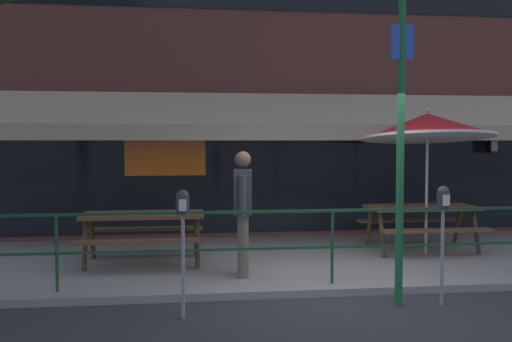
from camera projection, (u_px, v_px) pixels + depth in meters
The scene contains 11 objects.
ground_plane at pixel (338, 297), 7.11m from camera, with size 120.00×120.00×0.00m, color #2D2D30.
patio_deck at pixel (305, 260), 9.09m from camera, with size 15.00×4.00×0.10m, color gray.
restaurant_building at pixel (282, 54), 11.11m from camera, with size 15.00×1.60×7.33m.
patio_railing at pixel (332, 230), 7.37m from camera, with size 13.84×0.04×0.97m.
picnic_table_left at pixel (143, 224), 8.55m from camera, with size 1.80×1.42×0.76m.
picnic_table_centre at pixel (422, 215), 9.54m from camera, with size 1.80×1.42×0.76m.
patio_umbrella_centre at pixel (428, 127), 9.28m from camera, with size 2.14×2.14×2.39m.
pedestrian_walking at pixel (243, 207), 7.74m from camera, with size 0.29×0.62×1.71m.
parking_meter_near at pixel (183, 215), 6.19m from camera, with size 0.15×0.16×1.42m.
parking_meter_far at pixel (443, 209), 6.69m from camera, with size 0.15×0.16×1.42m.
street_sign_pole at pixel (401, 119), 6.63m from camera, with size 0.28×0.09×4.29m.
Camera 1 is at (-1.89, -6.84, 1.95)m, focal length 40.00 mm.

